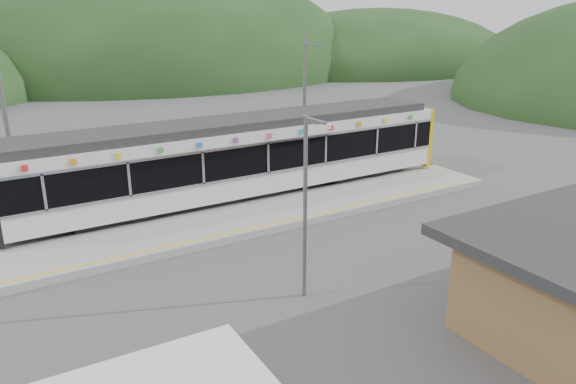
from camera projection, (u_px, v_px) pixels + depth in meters
ground at (268, 257)px, 19.88m from camera, size 120.00×120.00×0.00m
hills at (326, 189)px, 27.20m from camera, size 146.00×149.00×26.00m
platform at (228, 223)px, 22.51m from camera, size 26.00×3.20×0.30m
yellow_line at (242, 230)px, 21.40m from camera, size 26.00×0.10×0.01m
train at (243, 155)px, 25.10m from camera, size 20.44×3.01×3.74m
catenary_mast_west at (8, 133)px, 22.24m from camera, size 0.18×1.80×7.00m
catenary_mast_east at (305, 102)px, 29.09m from camera, size 0.18×1.80×7.00m
lamp_post at (307, 193)px, 16.08m from camera, size 0.36×0.99×5.58m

